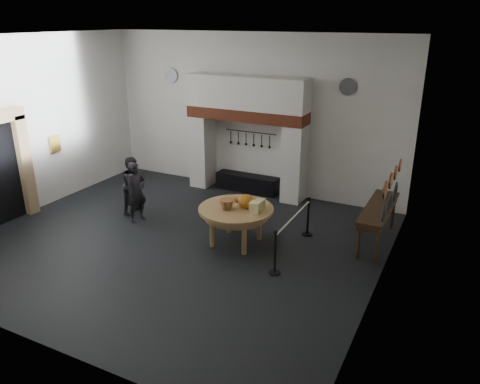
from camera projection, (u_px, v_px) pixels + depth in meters
The scene contains 36 objects.
floor at pixel (177, 241), 10.81m from camera, with size 9.00×8.00×0.02m, color black.
ceiling at pixel (166, 37), 9.23m from camera, with size 9.00×8.00×0.02m, color silver.
wall_back at pixel (252, 114), 13.36m from camera, with size 9.00×0.02×4.50m, color silver.
wall_front at pixel (13, 213), 6.68m from camera, with size 9.00×0.02×4.50m, color silver.
wall_left at pixel (26, 126), 11.91m from camera, with size 0.02×8.00×4.50m, color silver.
wall_right at pixel (387, 178), 8.13m from camera, with size 0.02×8.00×4.50m, color silver.
chimney_pier_left at pixel (203, 151), 14.11m from camera, with size 0.55×0.70×2.15m, color silver.
chimney_pier_right at pixel (295, 164), 12.86m from camera, with size 0.55×0.70×2.15m, color silver.
hearth_brick_band at pixel (247, 114), 13.05m from camera, with size 3.50×0.72×0.32m, color #9E442B.
chimney_hood at pixel (247, 92), 12.83m from camera, with size 3.50×0.70×0.90m, color silver.
iron_range at pixel (247, 183), 13.83m from camera, with size 1.90×0.45×0.50m, color black.
utensil_rail at pixel (251, 132), 13.47m from camera, with size 0.02×0.02×1.60m, color black.
door_jamb_far at pixel (25, 166), 11.95m from camera, with size 0.22×0.30×2.60m, color tan.
wall_plaque at pixel (55, 144), 12.79m from camera, with size 0.05×0.34×0.44m, color gold.
work_table at pixel (236, 209), 10.45m from camera, with size 1.69×1.69×0.07m, color tan.
pumpkin at pixel (246, 201), 10.38m from camera, with size 0.36×0.36×0.31m, color orange.
cheese_block_big at pixel (255, 207), 10.14m from camera, with size 0.22×0.22×0.24m, color #F2DE91.
cheese_block_small at pixel (260, 203), 10.41m from camera, with size 0.18×0.18×0.20m, color #DCCC83.
wicker_basket at pixel (227, 204), 10.33m from camera, with size 0.32×0.32×0.22m, color #9E6C3A.
bread_loaf at pixel (239, 199), 10.75m from camera, with size 0.31×0.18×0.13m, color brown.
visitor_near at pixel (136, 192), 11.65m from camera, with size 0.56×0.37×1.54m, color black.
visitor_far at pixel (134, 185), 12.16m from camera, with size 0.74×0.57×1.52m, color black.
side_table at pixel (379, 208), 10.46m from camera, with size 0.55×2.20×0.06m, color #3D2B16.
pewter_jug at pixel (385, 193), 10.91m from camera, with size 0.12×0.12×0.22m, color #54555A.
copper_pan_a at pixel (385, 190), 8.42m from camera, with size 0.34×0.34×0.03m, color #C6662D.
copper_pan_b at pixel (391, 181), 8.88m from camera, with size 0.32×0.32×0.03m, color #C6662D.
copper_pan_c at pixel (396, 173), 9.34m from camera, with size 0.30×0.30×0.03m, color #C6662D.
copper_pan_d at pixel (400, 165), 9.80m from camera, with size 0.28×0.28×0.03m, color #C6662D.
pewter_plate_left at pixel (384, 212), 8.76m from camera, with size 0.40×0.40×0.03m, color #4C4C51.
pewter_plate_mid at pixel (390, 201), 9.26m from camera, with size 0.40×0.40×0.03m, color #4C4C51.
pewter_plate_right at pixel (395, 191), 9.76m from camera, with size 0.40×0.40×0.03m, color #4C4C51.
pewter_plate_back_left at pixel (171, 75), 14.13m from camera, with size 0.44×0.44×0.03m, color #4C4C51.
pewter_plate_back_right at pixel (348, 87), 11.86m from camera, with size 0.44×0.44×0.03m, color #4C4C51.
barrier_post_near at pixel (275, 254), 9.31m from camera, with size 0.05×0.05×0.90m, color black.
barrier_post_far at pixel (308, 217), 10.98m from camera, with size 0.05×0.05×0.90m, color black.
barrier_rope at pixel (294, 217), 10.00m from camera, with size 0.04×0.04×2.00m, color silver.
Camera 1 is at (5.66, -8.03, 4.88)m, focal length 35.00 mm.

